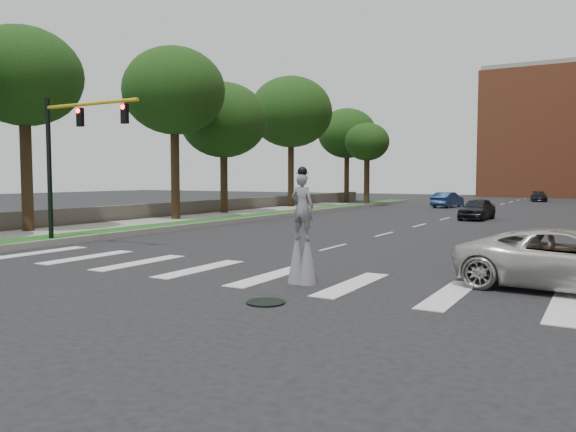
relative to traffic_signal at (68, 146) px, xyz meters
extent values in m
plane|color=black|center=(9.78, -3.00, -4.15)|extent=(160.00, 160.00, 0.00)
cube|color=#185317|center=(-1.72, 17.00, -4.03)|extent=(2.00, 60.00, 0.25)
cube|color=gray|center=(-0.67, 17.00, -4.01)|extent=(0.20, 60.00, 0.28)
cube|color=gray|center=(-4.72, 7.00, -4.06)|extent=(4.00, 60.00, 0.18)
cube|color=#555049|center=(-7.22, 19.00, -3.60)|extent=(0.50, 56.00, 1.10)
cylinder|color=black|center=(12.78, -5.00, -4.13)|extent=(0.90, 0.90, 0.04)
cylinder|color=black|center=(-1.22, 0.00, -1.05)|extent=(0.20, 0.20, 6.20)
cylinder|color=gold|center=(1.38, 0.00, 1.65)|extent=(5.20, 0.14, 0.14)
cube|color=black|center=(0.78, 0.00, 1.15)|extent=(0.28, 0.18, 0.75)
cylinder|color=#FF0C0C|center=(0.78, -0.10, 1.40)|extent=(0.18, 0.06, 0.18)
cube|color=black|center=(3.28, 0.00, 1.15)|extent=(0.28, 0.18, 0.75)
cylinder|color=#FF0C0C|center=(3.28, -0.10, 1.40)|extent=(0.18, 0.06, 0.18)
cylinder|color=black|center=(12.55, -2.51, -3.55)|extent=(0.07, 0.07, 1.19)
cylinder|color=black|center=(12.23, -2.51, -3.55)|extent=(0.07, 0.07, 1.19)
cone|color=slate|center=(12.55, -2.51, -3.41)|extent=(0.52, 0.52, 1.49)
cone|color=slate|center=(12.23, -2.51, -3.41)|extent=(0.52, 0.52, 1.49)
imported|color=slate|center=(12.39, -2.51, -2.07)|extent=(0.65, 0.43, 1.78)
sphere|color=black|center=(12.39, -2.51, -1.12)|extent=(0.26, 0.26, 0.26)
cylinder|color=black|center=(12.39, -2.51, -1.17)|extent=(0.34, 0.34, 0.02)
cube|color=yellow|center=(12.39, -2.37, -1.58)|extent=(0.22, 0.05, 0.10)
imported|color=beige|center=(18.78, 0.00, -3.37)|extent=(5.84, 3.10, 1.56)
imported|color=black|center=(11.82, 23.38, -3.42)|extent=(1.98, 4.38, 1.46)
imported|color=navy|center=(6.27, 37.73, -3.42)|extent=(2.21, 4.60, 1.45)
imported|color=black|center=(12.40, 55.76, -3.56)|extent=(2.32, 4.29, 1.18)
cylinder|color=black|center=(-5.81, 2.16, -0.94)|extent=(0.56, 0.56, 6.41)
ellipsoid|color=black|center=(-5.81, 2.16, 3.70)|extent=(5.75, 5.75, 4.89)
cylinder|color=black|center=(-4.72, 12.00, -0.79)|extent=(0.56, 0.56, 6.72)
ellipsoid|color=black|center=(-4.72, 12.00, 4.20)|extent=(6.51, 6.51, 5.53)
cylinder|color=black|center=(-5.76, 18.65, -1.41)|extent=(0.56, 0.56, 5.48)
ellipsoid|color=black|center=(-5.76, 18.65, 2.98)|extent=(6.60, 6.60, 5.61)
cylinder|color=black|center=(-5.94, 29.24, -0.70)|extent=(0.56, 0.56, 6.91)
ellipsoid|color=black|center=(-5.94, 29.24, 4.65)|extent=(7.58, 7.58, 6.44)
cylinder|color=black|center=(-6.16, 42.35, -1.09)|extent=(0.56, 0.56, 6.11)
ellipsoid|color=black|center=(-6.16, 42.35, 3.60)|extent=(6.53, 6.53, 5.55)
cylinder|color=black|center=(-1.22, 36.04, -1.54)|extent=(0.56, 0.56, 5.22)
ellipsoid|color=black|center=(-1.22, 36.04, 2.16)|extent=(4.36, 4.36, 3.70)
camera|label=1|loc=(19.51, -15.72, -1.26)|focal=35.00mm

